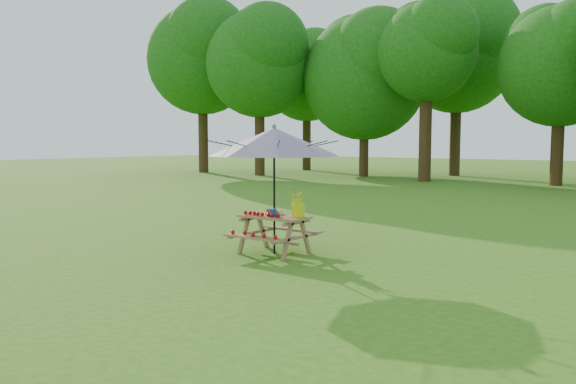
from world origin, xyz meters
The scene contains 5 objects.
picnic_table centered at (-4.57, 3.59, 0.33)m, with size 1.20×1.32×0.67m.
patio_umbrella centered at (-4.57, 3.59, 1.95)m, with size 2.36×2.36×2.26m.
produce_bins centered at (-4.60, 3.62, 0.72)m, with size 0.31×0.43×0.13m.
tomatoes_row centered at (-4.72, 3.41, 0.71)m, with size 0.77×0.13×0.07m, color red, non-canonical shape.
flower_bucket centered at (-4.16, 3.73, 0.94)m, with size 0.36×0.33×0.50m.
Camera 1 is at (1.48, -3.97, 1.95)m, focal length 35.00 mm.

